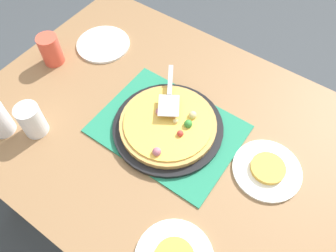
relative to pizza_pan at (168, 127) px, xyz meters
name	(u,v)px	position (x,y,z in m)	size (l,w,h in m)	color
ground_plane	(168,205)	(0.00, 0.00, -0.76)	(8.00, 8.00, 0.00)	#3D4247
dining_table	(168,145)	(0.00, 0.00, -0.12)	(1.40, 1.00, 0.75)	olive
placemat	(168,129)	(0.00, 0.00, -0.01)	(0.48, 0.36, 0.01)	#237F5B
pizza_pan	(168,127)	(0.00, 0.00, 0.00)	(0.38, 0.38, 0.01)	black
pizza	(168,124)	(0.00, 0.00, 0.02)	(0.33, 0.33, 0.05)	tan
plate_far_right	(267,170)	(0.35, 0.05, -0.01)	(0.22, 0.22, 0.01)	white
plate_side	(103,44)	(-0.46, 0.19, -0.01)	(0.22, 0.22, 0.01)	white
served_slice_right	(268,168)	(0.35, 0.05, 0.01)	(0.11, 0.11, 0.02)	gold
cup_near	(51,50)	(-0.56, 0.01, 0.05)	(0.08, 0.08, 0.12)	#E04C38
cup_far	(32,120)	(-0.37, -0.26, 0.05)	(0.08, 0.08, 0.12)	white
pizza_server	(169,95)	(-0.05, 0.08, 0.06)	(0.16, 0.22, 0.01)	silver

